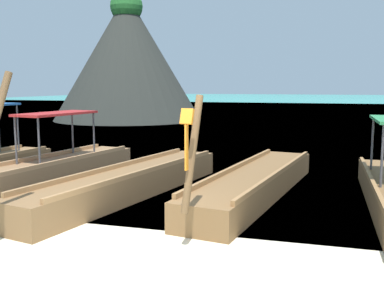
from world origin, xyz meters
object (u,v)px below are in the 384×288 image
at_px(longtail_boat_turquoise_ribbon, 34,174).
at_px(karst_rock, 125,60).
at_px(longtail_boat_orange_ribbon, 255,183).
at_px(longtail_boat_pink_ribbon, 129,183).

xyz_separation_m(longtail_boat_turquoise_ribbon, karst_rock, (-7.18, 21.37, 4.04)).
bearing_deg(karst_rock, longtail_boat_orange_ribbon, -58.68).
height_order(longtail_boat_turquoise_ribbon, longtail_boat_orange_ribbon, longtail_boat_turquoise_ribbon).
height_order(longtail_boat_pink_ribbon, longtail_boat_orange_ribbon, longtail_boat_pink_ribbon).
distance_m(longtail_boat_pink_ribbon, karst_rock, 23.90).
bearing_deg(longtail_boat_turquoise_ribbon, longtail_boat_pink_ribbon, -1.55).
height_order(longtail_boat_pink_ribbon, karst_rock, karst_rock).
height_order(longtail_boat_turquoise_ribbon, karst_rock, karst_rock).
xyz_separation_m(longtail_boat_orange_ribbon, karst_rock, (-12.53, 20.59, 4.11)).
relative_size(longtail_boat_orange_ribbon, karst_rock, 0.64).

